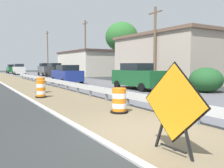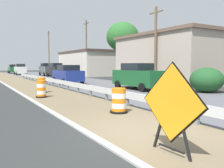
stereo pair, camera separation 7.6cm
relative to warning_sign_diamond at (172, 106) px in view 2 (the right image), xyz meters
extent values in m
plane|color=#2B2D2D|center=(0.34, 1.72, -1.07)|extent=(160.00, 160.00, 0.00)
cube|color=#706047|center=(0.94, 1.72, -1.07)|extent=(3.60, 120.00, 0.01)
cube|color=#ADADA8|center=(-0.96, 1.72, -1.07)|extent=(0.20, 120.00, 0.11)
cube|color=silver|center=(2.49, 3.43, -0.52)|extent=(0.08, 58.35, 0.32)
cube|color=slate|center=(2.57, 1.42, -0.72)|extent=(0.12, 0.12, 0.70)
cube|color=slate|center=(2.57, 3.43, -0.72)|extent=(0.12, 0.12, 0.70)
cube|color=slate|center=(2.57, 5.45, -0.72)|extent=(0.12, 0.12, 0.70)
cube|color=slate|center=(2.57, 7.46, -0.72)|extent=(0.12, 0.12, 0.70)
cube|color=slate|center=(2.57, 9.47, -0.72)|extent=(0.12, 0.12, 0.70)
cube|color=slate|center=(2.57, 11.48, -0.72)|extent=(0.12, 0.12, 0.70)
cube|color=slate|center=(2.57, 13.49, -0.72)|extent=(0.12, 0.12, 0.70)
cube|color=slate|center=(2.57, 15.51, -0.72)|extent=(0.12, 0.12, 0.70)
cube|color=slate|center=(2.57, 17.52, -0.72)|extent=(0.12, 0.12, 0.70)
cube|color=slate|center=(2.57, 19.53, -0.72)|extent=(0.12, 0.12, 0.70)
cube|color=slate|center=(2.57, 21.54, -0.72)|extent=(0.12, 0.12, 0.70)
cube|color=slate|center=(2.57, 23.55, -0.72)|extent=(0.12, 0.12, 0.70)
cube|color=slate|center=(2.57, 25.57, -0.72)|extent=(0.12, 0.12, 0.70)
cube|color=slate|center=(2.57, 27.58, -0.72)|extent=(0.12, 0.12, 0.70)
cube|color=slate|center=(2.57, 29.59, -0.72)|extent=(0.12, 0.12, 0.70)
cube|color=slate|center=(2.57, 31.60, -0.72)|extent=(0.12, 0.12, 0.70)
cube|color=black|center=(0.03, -0.35, -0.55)|extent=(0.07, 0.39, 1.06)
cube|color=black|center=(-0.01, 0.35, -0.55)|extent=(0.07, 0.39, 1.06)
cube|color=black|center=(0.01, 0.00, -0.95)|extent=(0.08, 0.72, 0.04)
cube|color=orange|center=(-0.01, 0.00, 0.07)|extent=(0.13, 1.68, 1.69)
cube|color=black|center=(0.01, 0.00, 0.07)|extent=(0.12, 1.78, 1.79)
cylinder|color=orange|center=(1.40, 4.35, -0.97)|extent=(0.57, 0.57, 0.20)
cylinder|color=white|center=(1.40, 4.35, -0.77)|extent=(0.57, 0.57, 0.20)
cylinder|color=orange|center=(1.40, 4.35, -0.56)|extent=(0.57, 0.57, 0.20)
cylinder|color=white|center=(1.40, 4.35, -0.36)|extent=(0.57, 0.57, 0.20)
cylinder|color=orange|center=(1.40, 4.35, -0.16)|extent=(0.57, 0.57, 0.20)
cylinder|color=black|center=(1.40, 4.35, -1.03)|extent=(0.72, 0.72, 0.08)
cylinder|color=orange|center=(-0.18, 10.51, -0.97)|extent=(0.53, 0.53, 0.21)
cylinder|color=white|center=(-0.18, 10.51, -0.76)|extent=(0.53, 0.53, 0.21)
cylinder|color=orange|center=(-0.18, 10.51, -0.55)|extent=(0.53, 0.53, 0.21)
cylinder|color=white|center=(-0.18, 10.51, -0.35)|extent=(0.53, 0.53, 0.21)
cylinder|color=orange|center=(-0.18, 10.51, -0.14)|extent=(0.53, 0.53, 0.21)
cylinder|color=black|center=(-0.18, 10.51, -1.03)|extent=(0.66, 0.66, 0.08)
cylinder|color=orange|center=(0.42, 12.91, -0.96)|extent=(0.56, 0.56, 0.21)
cylinder|color=white|center=(0.42, 12.91, -0.75)|extent=(0.56, 0.56, 0.21)
cylinder|color=orange|center=(0.42, 12.91, -0.54)|extent=(0.56, 0.56, 0.21)
cylinder|color=white|center=(0.42, 12.91, -0.32)|extent=(0.56, 0.56, 0.21)
cylinder|color=orange|center=(0.42, 12.91, -0.11)|extent=(0.56, 0.56, 0.21)
cylinder|color=black|center=(0.42, 12.91, -1.03)|extent=(0.70, 0.70, 0.08)
cube|color=navy|center=(4.77, 19.56, -0.23)|extent=(1.98, 4.65, 1.05)
cube|color=black|center=(4.76, 19.37, 0.58)|extent=(1.75, 2.15, 0.56)
cylinder|color=black|center=(3.83, 21.09, -0.75)|extent=(0.23, 0.64, 0.64)
cylinder|color=black|center=(5.75, 21.07, -0.75)|extent=(0.23, 0.64, 0.64)
cylinder|color=black|center=(3.79, 18.05, -0.75)|extent=(0.23, 0.64, 0.64)
cylinder|color=black|center=(5.70, 18.02, -0.75)|extent=(0.23, 0.64, 0.64)
cube|color=black|center=(7.72, 33.02, -0.09)|extent=(1.84, 4.76, 1.33)
cube|color=black|center=(7.72, 33.21, 0.86)|extent=(1.61, 2.21, 0.56)
cylinder|color=black|center=(8.63, 31.48, -0.75)|extent=(0.24, 0.65, 0.64)
cylinder|color=black|center=(6.89, 31.44, -0.75)|extent=(0.24, 0.65, 0.64)
cylinder|color=black|center=(8.55, 34.60, -0.75)|extent=(0.24, 0.65, 0.64)
cylinder|color=black|center=(6.82, 34.55, -0.75)|extent=(0.24, 0.65, 0.64)
cube|color=silver|center=(4.50, 45.77, -0.13)|extent=(1.96, 4.73, 1.23)
cube|color=black|center=(4.49, 45.58, 0.76)|extent=(1.69, 2.20, 0.56)
cylinder|color=black|center=(3.66, 47.34, -0.75)|extent=(0.24, 0.65, 0.64)
cylinder|color=black|center=(5.45, 47.27, -0.75)|extent=(0.24, 0.65, 0.64)
cylinder|color=black|center=(3.55, 44.26, -0.75)|extent=(0.24, 0.65, 0.64)
cylinder|color=black|center=(5.34, 44.19, -0.75)|extent=(0.24, 0.65, 0.64)
cube|color=#4C5156|center=(7.87, 38.80, -0.08)|extent=(1.80, 4.60, 1.35)
cube|color=black|center=(7.87, 38.99, 0.88)|extent=(1.61, 2.12, 0.56)
cylinder|color=black|center=(8.73, 37.28, -0.75)|extent=(0.23, 0.64, 0.64)
cylinder|color=black|center=(6.97, 37.30, -0.75)|extent=(0.23, 0.64, 0.64)
cylinder|color=black|center=(8.76, 40.31, -0.75)|extent=(0.23, 0.64, 0.64)
cylinder|color=black|center=(7.00, 40.32, -0.75)|extent=(0.23, 0.64, 0.64)
cube|color=#195128|center=(4.43, 54.35, -0.19)|extent=(1.91, 4.34, 1.11)
cube|color=black|center=(4.43, 54.18, 0.64)|extent=(1.70, 2.01, 0.56)
cylinder|color=black|center=(3.52, 55.79, -0.75)|extent=(0.23, 0.64, 0.64)
cylinder|color=black|center=(5.38, 55.76, -0.75)|extent=(0.23, 0.64, 0.64)
cylinder|color=black|center=(3.48, 52.94, -0.75)|extent=(0.23, 0.64, 0.64)
cylinder|color=black|center=(5.34, 52.92, -0.75)|extent=(0.23, 0.64, 0.64)
cube|color=#195128|center=(7.67, 11.36, -0.15)|extent=(2.03, 4.83, 1.19)
cube|color=black|center=(7.66, 11.55, 0.72)|extent=(1.74, 2.25, 0.56)
cylinder|color=black|center=(8.65, 9.83, -0.75)|extent=(0.24, 0.65, 0.64)
cylinder|color=black|center=(6.81, 9.75, -0.75)|extent=(0.24, 0.65, 0.64)
cylinder|color=black|center=(8.53, 12.96, -0.75)|extent=(0.24, 0.65, 0.64)
cylinder|color=black|center=(6.68, 12.89, -0.75)|extent=(0.24, 0.65, 0.64)
cube|color=#AD9E8E|center=(15.77, 15.03, 1.37)|extent=(8.95, 11.41, 4.89)
cube|color=brown|center=(15.77, 15.03, 3.97)|extent=(9.30, 11.87, 0.30)
cube|color=beige|center=(15.04, 36.72, 1.00)|extent=(6.79, 13.57, 4.14)
cube|color=#4C3833|center=(15.04, 36.72, 3.23)|extent=(7.06, 14.12, 0.30)
cylinder|color=brown|center=(11.03, 13.27, 2.55)|extent=(0.24, 0.24, 7.24)
cube|color=brown|center=(11.03, 13.27, 5.67)|extent=(0.12, 1.80, 0.10)
cylinder|color=brown|center=(12.28, 31.40, 3.44)|extent=(0.24, 0.24, 9.01)
cube|color=brown|center=(12.28, 31.40, 7.44)|extent=(0.12, 1.80, 0.10)
cylinder|color=brown|center=(11.33, 49.52, 3.66)|extent=(0.24, 0.24, 9.45)
cube|color=brown|center=(11.33, 49.52, 7.88)|extent=(0.12, 1.80, 0.10)
ellipsoid|color=#1E4C23|center=(10.57, 7.25, -0.19)|extent=(2.34, 2.34, 1.76)
cylinder|color=brown|center=(14.36, 23.93, 0.92)|extent=(0.36, 0.36, 3.98)
ellipsoid|color=#286028|center=(14.36, 23.93, 4.70)|extent=(4.48, 4.48, 4.04)
camera|label=1|loc=(-3.75, -3.66, 0.89)|focal=37.97mm
camera|label=2|loc=(-3.69, -3.70, 0.89)|focal=37.97mm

